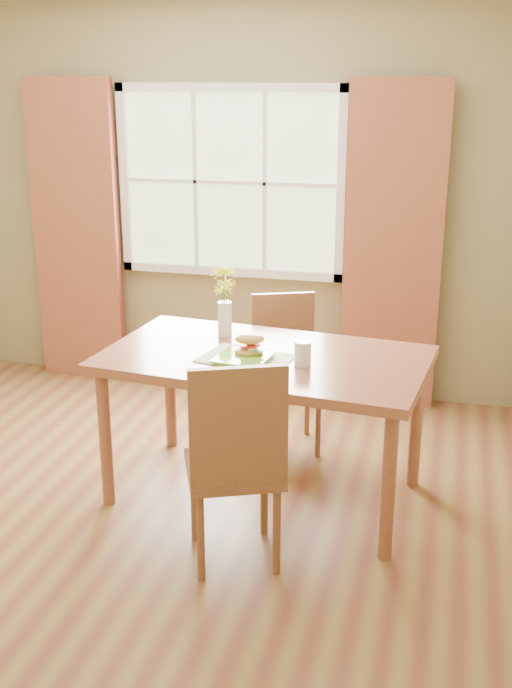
{
  "coord_description": "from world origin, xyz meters",
  "views": [
    {
      "loc": [
        1.54,
        -3.57,
        2.22
      ],
      "look_at": [
        0.59,
        0.24,
        0.89
      ],
      "focal_mm": 42.0,
      "sensor_mm": 36.0,
      "label": 1
    }
  ],
  "objects_px": {
    "chair_near": "(236,457)",
    "flower_vase": "(225,294)",
    "chair_far": "(286,364)",
    "croissant_sandwich": "(249,345)",
    "water_glass": "(303,354)",
    "dining_table": "(265,370)"
  },
  "relations": [
    {
      "from": "flower_vase",
      "to": "croissant_sandwich",
      "type": "bearing_deg",
      "value": -55.91
    },
    {
      "from": "croissant_sandwich",
      "to": "chair_near",
      "type": "bearing_deg",
      "value": -97.32
    },
    {
      "from": "dining_table",
      "to": "chair_far",
      "type": "xyz_separation_m",
      "value": [
        -0.03,
        0.7,
        -0.22
      ]
    },
    {
      "from": "croissant_sandwich",
      "to": "chair_far",
      "type": "bearing_deg",
      "value": 71.64
    },
    {
      "from": "chair_near",
      "to": "flower_vase",
      "type": "height_order",
      "value": "flower_vase"
    },
    {
      "from": "croissant_sandwich",
      "to": "water_glass",
      "type": "bearing_deg",
      "value": -21.64
    },
    {
      "from": "chair_near",
      "to": "water_glass",
      "type": "distance_m",
      "value": 0.7
    },
    {
      "from": "croissant_sandwich",
      "to": "flower_vase",
      "type": "distance_m",
      "value": 0.44
    },
    {
      "from": "chair_near",
      "to": "flower_vase",
      "type": "bearing_deg",
      "value": 85.75
    },
    {
      "from": "water_glass",
      "to": "chair_near",
      "type": "bearing_deg",
      "value": -107.38
    },
    {
      "from": "chair_far",
      "to": "water_glass",
      "type": "relative_size",
      "value": 7.39
    },
    {
      "from": "chair_far",
      "to": "croissant_sandwich",
      "type": "height_order",
      "value": "croissant_sandwich"
    },
    {
      "from": "chair_far",
      "to": "water_glass",
      "type": "xyz_separation_m",
      "value": [
        0.25,
        -0.8,
        0.36
      ]
    },
    {
      "from": "dining_table",
      "to": "chair_far",
      "type": "height_order",
      "value": "chair_far"
    },
    {
      "from": "chair_near",
      "to": "chair_far",
      "type": "bearing_deg",
      "value": 69.82
    },
    {
      "from": "croissant_sandwich",
      "to": "flower_vase",
      "type": "relative_size",
      "value": 0.44
    },
    {
      "from": "chair_far",
      "to": "flower_vase",
      "type": "xyz_separation_m",
      "value": [
        -0.26,
        -0.44,
        0.55
      ]
    },
    {
      "from": "dining_table",
      "to": "flower_vase",
      "type": "xyz_separation_m",
      "value": [
        -0.29,
        0.26,
        0.33
      ]
    },
    {
      "from": "flower_vase",
      "to": "water_glass",
      "type": "bearing_deg",
      "value": -35.46
    },
    {
      "from": "dining_table",
      "to": "croissant_sandwich",
      "type": "bearing_deg",
      "value": -122.32
    },
    {
      "from": "dining_table",
      "to": "flower_vase",
      "type": "relative_size",
      "value": 4.35
    },
    {
      "from": "chair_far",
      "to": "chair_near",
      "type": "bearing_deg",
      "value": -109.86
    }
  ]
}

